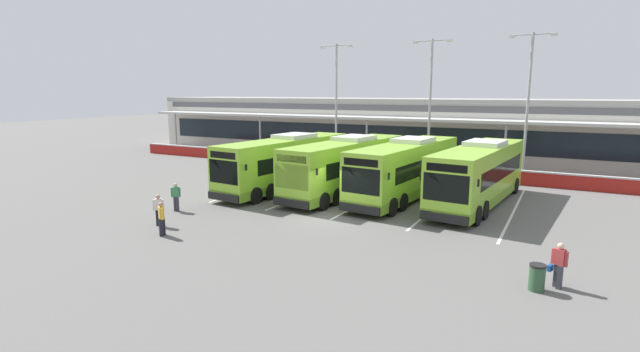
# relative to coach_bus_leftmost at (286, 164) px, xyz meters

# --- Properties ---
(ground_plane) EXTENTS (200.00, 200.00, 0.00)m
(ground_plane) POSITION_rel_coach_bus_leftmost_xyz_m (6.37, -5.27, -1.79)
(ground_plane) COLOR #605E5B
(terminal_building) EXTENTS (70.00, 13.00, 6.00)m
(terminal_building) POSITION_rel_coach_bus_leftmost_xyz_m (6.37, 21.64, 1.23)
(terminal_building) COLOR beige
(terminal_building) RESTS_ON ground
(red_barrier_wall) EXTENTS (60.00, 0.40, 1.10)m
(red_barrier_wall) POSITION_rel_coach_bus_leftmost_xyz_m (6.37, 9.23, -1.23)
(red_barrier_wall) COLOR maroon
(red_barrier_wall) RESTS_ON ground
(coach_bus_leftmost) EXTENTS (3.90, 12.34, 3.78)m
(coach_bus_leftmost) POSITION_rel_coach_bus_leftmost_xyz_m (0.00, 0.00, 0.00)
(coach_bus_leftmost) COLOR #8CC633
(coach_bus_leftmost) RESTS_ON ground
(coach_bus_left_centre) EXTENTS (3.90, 12.34, 3.78)m
(coach_bus_left_centre) POSITION_rel_coach_bus_leftmost_xyz_m (4.33, 0.62, 0.00)
(coach_bus_left_centre) COLOR #8CC633
(coach_bus_left_centre) RESTS_ON ground
(coach_bus_centre) EXTENTS (3.90, 12.34, 3.78)m
(coach_bus_centre) POSITION_rel_coach_bus_leftmost_xyz_m (8.23, 1.23, 0.00)
(coach_bus_centre) COLOR #8CC633
(coach_bus_centre) RESTS_ON ground
(coach_bus_right_centre) EXTENTS (3.90, 12.34, 3.78)m
(coach_bus_right_centre) POSITION_rel_coach_bus_leftmost_xyz_m (12.64, 1.54, 0.00)
(coach_bus_right_centre) COLOR #8CC633
(coach_bus_right_centre) RESTS_ON ground
(bay_stripe_far_west) EXTENTS (0.14, 13.00, 0.01)m
(bay_stripe_far_west) POSITION_rel_coach_bus_leftmost_xyz_m (-2.03, 0.73, -1.78)
(bay_stripe_far_west) COLOR silver
(bay_stripe_far_west) RESTS_ON ground
(bay_stripe_west) EXTENTS (0.14, 13.00, 0.01)m
(bay_stripe_west) POSITION_rel_coach_bus_leftmost_xyz_m (2.17, 0.73, -1.78)
(bay_stripe_west) COLOR silver
(bay_stripe_west) RESTS_ON ground
(bay_stripe_mid_west) EXTENTS (0.14, 13.00, 0.01)m
(bay_stripe_mid_west) POSITION_rel_coach_bus_leftmost_xyz_m (6.37, 0.73, -1.78)
(bay_stripe_mid_west) COLOR silver
(bay_stripe_mid_west) RESTS_ON ground
(bay_stripe_centre) EXTENTS (0.14, 13.00, 0.01)m
(bay_stripe_centre) POSITION_rel_coach_bus_leftmost_xyz_m (10.57, 0.73, -1.78)
(bay_stripe_centre) COLOR silver
(bay_stripe_centre) RESTS_ON ground
(bay_stripe_mid_east) EXTENTS (0.14, 13.00, 0.01)m
(bay_stripe_mid_east) POSITION_rel_coach_bus_leftmost_xyz_m (14.77, 0.73, -1.78)
(bay_stripe_mid_east) COLOR silver
(bay_stripe_mid_east) RESTS_ON ground
(pedestrian_with_handbag) EXTENTS (0.63, 0.47, 1.62)m
(pedestrian_with_handbag) POSITION_rel_coach_bus_leftmost_xyz_m (17.22, -9.71, -0.93)
(pedestrian_with_handbag) COLOR #33333D
(pedestrian_with_handbag) RESTS_ON ground
(pedestrian_in_dark_coat) EXTENTS (0.50, 0.41, 1.62)m
(pedestrian_in_dark_coat) POSITION_rel_coach_bus_leftmost_xyz_m (0.60, -11.93, -0.91)
(pedestrian_in_dark_coat) COLOR black
(pedestrian_in_dark_coat) RESTS_ON ground
(pedestrian_child) EXTENTS (0.46, 0.43, 1.62)m
(pedestrian_child) POSITION_rel_coach_bus_leftmost_xyz_m (-2.21, -8.23, -0.91)
(pedestrian_child) COLOR #33333D
(pedestrian_child) RESTS_ON ground
(pedestrian_near_bin) EXTENTS (0.50, 0.37, 1.62)m
(pedestrian_near_bin) POSITION_rel_coach_bus_leftmost_xyz_m (-0.79, -10.83, -0.91)
(pedestrian_near_bin) COLOR black
(pedestrian_near_bin) RESTS_ON ground
(lamp_post_west) EXTENTS (3.24, 0.28, 11.00)m
(lamp_post_west) POSITION_rel_coach_bus_leftmost_xyz_m (-2.13, 12.11, 4.50)
(lamp_post_west) COLOR #9E9EA3
(lamp_post_west) RESTS_ON ground
(lamp_post_centre) EXTENTS (3.24, 0.28, 11.00)m
(lamp_post_centre) POSITION_rel_coach_bus_leftmost_xyz_m (6.66, 12.09, 4.50)
(lamp_post_centre) COLOR #9E9EA3
(lamp_post_centre) RESTS_ON ground
(lamp_post_east) EXTENTS (3.24, 0.28, 11.00)m
(lamp_post_east) POSITION_rel_coach_bus_leftmost_xyz_m (14.25, 11.45, 4.50)
(lamp_post_east) COLOR #9E9EA3
(lamp_post_east) RESTS_ON ground
(litter_bin) EXTENTS (0.54, 0.54, 0.93)m
(litter_bin) POSITION_rel_coach_bus_leftmost_xyz_m (16.61, -10.31, -1.32)
(litter_bin) COLOR #2D5133
(litter_bin) RESTS_ON ground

